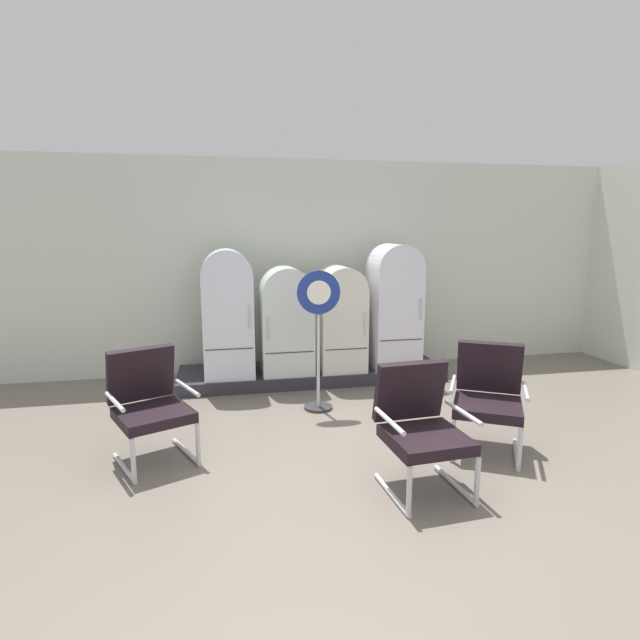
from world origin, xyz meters
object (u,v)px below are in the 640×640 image
at_px(armchair_left, 149,401).
at_px(armchair_right, 488,394).
at_px(refrigerator_2, 340,315).
at_px(refrigerator_0, 228,309).
at_px(armchair_center, 420,423).
at_px(refrigerator_3, 394,302).
at_px(refrigerator_1, 286,318).
at_px(sign_stand, 318,341).

relative_size(armchair_left, armchair_right, 1.00).
bearing_deg(armchair_left, refrigerator_2, 41.83).
relative_size(refrigerator_0, armchair_center, 1.64).
height_order(refrigerator_3, armchair_left, refrigerator_3).
height_order(refrigerator_3, armchair_center, refrigerator_3).
bearing_deg(armchair_center, armchair_left, 156.21).
bearing_deg(refrigerator_2, refrigerator_0, -178.27).
bearing_deg(armchair_right, refrigerator_0, 134.43).
bearing_deg(refrigerator_2, refrigerator_1, -176.21).
xyz_separation_m(refrigerator_2, refrigerator_3, (0.73, -0.04, 0.15)).
height_order(refrigerator_0, refrigerator_2, refrigerator_0).
bearing_deg(refrigerator_3, armchair_right, -87.92).
xyz_separation_m(refrigerator_1, sign_stand, (0.22, -1.01, -0.09)).
xyz_separation_m(armchair_left, sign_stand, (1.69, 0.90, 0.27)).
relative_size(armchair_right, sign_stand, 0.62).
bearing_deg(armchair_right, refrigerator_3, 92.08).
height_order(armchair_left, armchair_center, same).
distance_m(refrigerator_3, armchair_left, 3.53).
height_order(refrigerator_0, armchair_right, refrigerator_0).
xyz_separation_m(refrigerator_1, armchair_center, (0.66, -2.84, -0.35)).
relative_size(armchair_right, armchair_center, 1.00).
bearing_deg(refrigerator_3, sign_stand, -140.43).
xyz_separation_m(refrigerator_1, refrigerator_2, (0.72, 0.05, 0.00)).
distance_m(refrigerator_0, armchair_center, 3.21).
relative_size(refrigerator_2, armchair_left, 1.40).
relative_size(refrigerator_1, refrigerator_2, 1.00).
xyz_separation_m(refrigerator_3, sign_stand, (-1.23, -1.02, -0.25)).
distance_m(armchair_right, armchair_center, 1.03).
xyz_separation_m(refrigerator_0, refrigerator_3, (2.19, 0.00, 0.03)).
xyz_separation_m(refrigerator_0, refrigerator_1, (0.73, -0.00, -0.13)).
bearing_deg(refrigerator_3, refrigerator_1, -179.77).
height_order(refrigerator_2, armchair_center, refrigerator_2).
bearing_deg(armchair_right, armchair_center, -148.82).
height_order(refrigerator_1, refrigerator_2, refrigerator_1).
relative_size(refrigerator_3, armchair_right, 1.69).
distance_m(refrigerator_2, sign_stand, 1.18).
distance_m(armchair_right, sign_stand, 1.87).
height_order(refrigerator_0, armchair_center, refrigerator_0).
bearing_deg(sign_stand, refrigerator_1, 102.33).
height_order(refrigerator_1, armchair_right, refrigerator_1).
bearing_deg(refrigerator_1, armchair_left, -127.50).
bearing_deg(refrigerator_1, refrigerator_3, 0.23).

